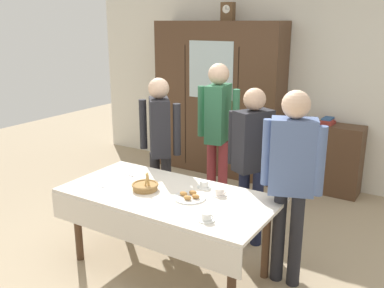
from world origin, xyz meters
TOP-DOWN VIEW (x-y plane):
  - ground_plane at (0.00, 0.00)m, footprint 12.00×12.00m
  - back_wall at (0.00, 2.65)m, footprint 6.40×0.10m
  - dining_table at (0.00, -0.24)m, footprint 1.88×0.94m
  - wall_cabinet at (-0.90, 2.35)m, footprint 1.91×0.46m
  - mantel_clock at (-0.77, 2.35)m, footprint 0.18×0.11m
  - bookshelf_low at (0.67, 2.41)m, footprint 0.93×0.35m
  - book_stack at (0.67, 2.41)m, footprint 0.17×0.21m
  - tea_cup_back_edge at (0.55, -0.48)m, footprint 0.13×0.13m
  - tea_cup_center at (0.20, 0.08)m, footprint 0.13×0.13m
  - tea_cup_far_right at (0.41, 0.00)m, footprint 0.13×0.13m
  - bread_basket at (-0.22, -0.24)m, footprint 0.24×0.24m
  - pastry_plate at (0.22, -0.19)m, footprint 0.28×0.28m
  - spoon_near_right at (-0.56, -0.03)m, footprint 0.12×0.02m
  - spoon_front_edge at (-0.60, -0.40)m, footprint 0.12×0.02m
  - person_by_cabinet at (0.42, 0.62)m, footprint 0.52×0.41m
  - person_beside_shelf at (-0.60, 0.51)m, footprint 0.52×0.40m
  - person_behind_table_left at (-0.22, 1.10)m, footprint 0.52×0.39m
  - person_near_right_end at (0.97, 0.16)m, footprint 0.52×0.31m

SIDE VIEW (x-z plane):
  - ground_plane at x=0.00m, z-range 0.00..0.00m
  - bookshelf_low at x=0.67m, z-range 0.00..0.91m
  - dining_table at x=0.00m, z-range 0.27..1.00m
  - spoon_near_right at x=-0.56m, z-range 0.73..0.74m
  - spoon_front_edge at x=-0.60m, z-range 0.73..0.74m
  - pastry_plate at x=0.22m, z-range 0.72..0.77m
  - tea_cup_back_edge at x=0.55m, z-range 0.73..0.79m
  - tea_cup_center at x=0.20m, z-range 0.73..0.79m
  - tea_cup_far_right at x=0.41m, z-range 0.73..0.79m
  - bread_basket at x=-0.22m, z-range 0.69..0.85m
  - book_stack at x=0.67m, z-range 0.91..0.99m
  - person_by_cabinet at x=0.42m, z-range 0.17..1.75m
  - person_beside_shelf at x=-0.60m, z-range 0.17..1.80m
  - person_near_right_end at x=0.97m, z-range 0.18..1.86m
  - person_behind_table_left at x=-0.22m, z-range 0.20..1.94m
  - wall_cabinet at x=-0.90m, z-range 0.00..2.18m
  - back_wall at x=0.00m, z-range 0.00..2.70m
  - mantel_clock at x=-0.77m, z-range 2.18..2.42m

